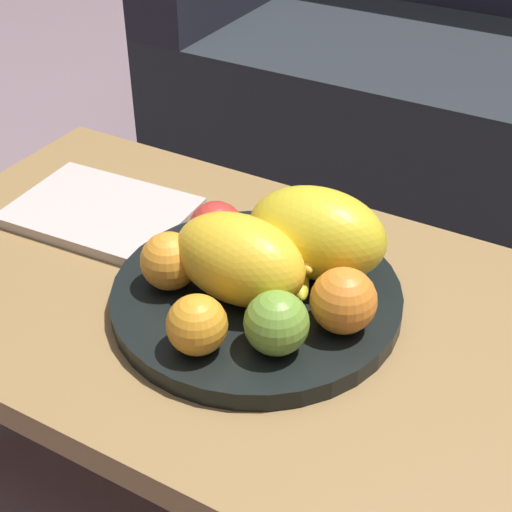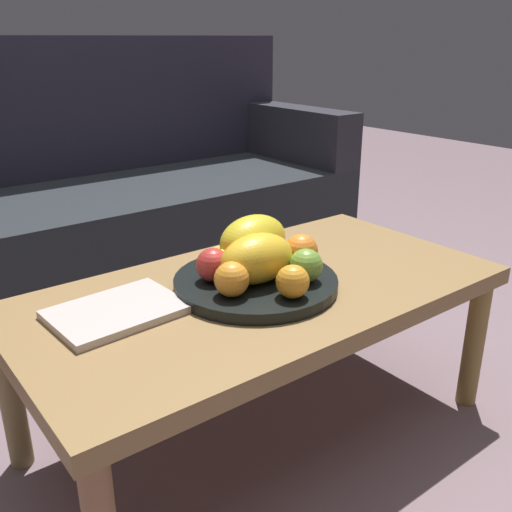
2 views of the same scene
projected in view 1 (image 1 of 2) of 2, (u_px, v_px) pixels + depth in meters
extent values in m
plane|color=slate|center=(266.00, 502.00, 1.15)|extent=(8.00, 8.00, 0.00)
cube|color=olive|center=(268.00, 321.00, 0.94)|extent=(1.07, 0.56, 0.04)
cylinder|color=olive|center=(98.00, 241.00, 1.42)|extent=(0.05, 0.05, 0.34)
cylinder|color=black|center=(256.00, 297.00, 0.93)|extent=(0.36, 0.36, 0.03)
ellipsoid|color=yellow|center=(239.00, 259.00, 0.88)|extent=(0.17, 0.11, 0.11)
ellipsoid|color=yellow|center=(317.00, 233.00, 0.92)|extent=(0.18, 0.13, 0.11)
sphere|color=orange|center=(343.00, 301.00, 0.84)|extent=(0.08, 0.08, 0.08)
sphere|color=orange|center=(170.00, 261.00, 0.91)|extent=(0.07, 0.07, 0.07)
sphere|color=orange|center=(197.00, 325.00, 0.82)|extent=(0.07, 0.07, 0.07)
sphere|color=#72A137|center=(276.00, 323.00, 0.82)|extent=(0.07, 0.07, 0.07)
sphere|color=red|center=(216.00, 229.00, 0.96)|extent=(0.07, 0.07, 0.07)
ellipsoid|color=yellow|center=(280.00, 258.00, 0.95)|extent=(0.05, 0.15, 0.03)
ellipsoid|color=yellow|center=(282.00, 250.00, 0.96)|extent=(0.13, 0.13, 0.03)
ellipsoid|color=yellow|center=(292.00, 262.00, 0.94)|extent=(0.12, 0.14, 0.03)
ellipsoid|color=gold|center=(283.00, 239.00, 0.93)|extent=(0.14, 0.12, 0.03)
ellipsoid|color=yellow|center=(283.00, 240.00, 0.93)|extent=(0.15, 0.07, 0.03)
cube|color=beige|center=(101.00, 212.00, 1.10)|extent=(0.26, 0.19, 0.02)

